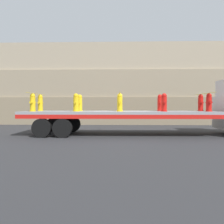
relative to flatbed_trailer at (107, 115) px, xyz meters
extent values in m
plane|color=#2D2D30|center=(0.70, 0.00, -1.03)|extent=(120.00, 120.00, 0.00)
cube|color=#84755B|center=(0.70, 7.47, 0.10)|extent=(60.00, 3.00, 2.27)
cube|color=gray|center=(0.70, 7.62, 2.37)|extent=(60.00, 3.00, 2.27)
cube|color=tan|center=(0.70, 7.77, 4.64)|extent=(60.00, 3.00, 2.27)
cube|color=gray|center=(0.70, 0.00, 0.16)|extent=(10.21, 2.51, 0.14)
cube|color=red|center=(0.70, -1.22, -0.01)|extent=(10.21, 0.08, 0.20)
cube|color=red|center=(0.70, 1.22, -0.01)|extent=(10.21, 0.08, 0.20)
cylinder|color=black|center=(-2.11, -1.16, -0.57)|extent=(0.93, 0.30, 0.93)
cylinder|color=black|center=(-2.11, 1.16, -0.57)|extent=(0.93, 0.30, 0.93)
cylinder|color=black|center=(-3.13, -1.16, -0.57)|extent=(0.93, 0.30, 0.93)
cylinder|color=black|center=(-3.13, 1.16, -0.57)|extent=(0.93, 0.30, 0.93)
cylinder|color=gold|center=(-3.81, -0.55, 0.25)|extent=(0.34, 0.34, 0.03)
cylinder|color=gold|center=(-3.81, -0.55, 0.60)|extent=(0.27, 0.27, 0.74)
sphere|color=gold|center=(-3.81, -0.55, 1.03)|extent=(0.26, 0.26, 0.26)
cylinder|color=gold|center=(-3.81, -0.77, 0.69)|extent=(0.12, 0.16, 0.12)
cylinder|color=gold|center=(-3.81, -0.34, 0.69)|extent=(0.12, 0.16, 0.12)
cylinder|color=gold|center=(-3.81, 0.55, 0.25)|extent=(0.34, 0.34, 0.03)
cylinder|color=gold|center=(-3.81, 0.55, 0.60)|extent=(0.27, 0.27, 0.74)
sphere|color=gold|center=(-3.81, 0.55, 1.03)|extent=(0.26, 0.26, 0.26)
cylinder|color=gold|center=(-3.81, 0.34, 0.69)|extent=(0.12, 0.16, 0.12)
cylinder|color=gold|center=(-3.81, 0.77, 0.69)|extent=(0.12, 0.16, 0.12)
cylinder|color=gold|center=(-1.56, -0.55, 0.25)|extent=(0.34, 0.34, 0.03)
cylinder|color=gold|center=(-1.56, -0.55, 0.60)|extent=(0.27, 0.27, 0.74)
sphere|color=gold|center=(-1.56, -0.55, 1.03)|extent=(0.26, 0.26, 0.26)
cylinder|color=gold|center=(-1.56, -0.77, 0.69)|extent=(0.12, 0.16, 0.12)
cylinder|color=gold|center=(-1.56, -0.34, 0.69)|extent=(0.12, 0.16, 0.12)
cylinder|color=gold|center=(-1.56, 0.55, 0.25)|extent=(0.34, 0.34, 0.03)
cylinder|color=gold|center=(-1.56, 0.55, 0.60)|extent=(0.27, 0.27, 0.74)
sphere|color=gold|center=(-1.56, 0.55, 1.03)|extent=(0.26, 0.26, 0.26)
cylinder|color=gold|center=(-1.56, 0.34, 0.69)|extent=(0.12, 0.16, 0.12)
cylinder|color=gold|center=(-1.56, 0.77, 0.69)|extent=(0.12, 0.16, 0.12)
cylinder|color=gold|center=(0.70, -0.55, 0.25)|extent=(0.34, 0.34, 0.03)
cylinder|color=gold|center=(0.70, -0.55, 0.60)|extent=(0.27, 0.27, 0.74)
sphere|color=gold|center=(0.70, -0.55, 1.03)|extent=(0.26, 0.26, 0.26)
cylinder|color=gold|center=(0.70, -0.77, 0.69)|extent=(0.12, 0.16, 0.12)
cylinder|color=gold|center=(0.70, -0.34, 0.69)|extent=(0.12, 0.16, 0.12)
cylinder|color=gold|center=(0.70, 0.55, 0.25)|extent=(0.34, 0.34, 0.03)
cylinder|color=gold|center=(0.70, 0.55, 0.60)|extent=(0.27, 0.27, 0.74)
sphere|color=gold|center=(0.70, 0.55, 1.03)|extent=(0.26, 0.26, 0.26)
cylinder|color=gold|center=(0.70, 0.34, 0.69)|extent=(0.12, 0.16, 0.12)
cylinder|color=gold|center=(0.70, 0.77, 0.69)|extent=(0.12, 0.16, 0.12)
cylinder|color=red|center=(2.95, -0.55, 0.25)|extent=(0.34, 0.34, 0.03)
cylinder|color=red|center=(2.95, -0.55, 0.60)|extent=(0.27, 0.27, 0.74)
sphere|color=red|center=(2.95, -0.55, 1.03)|extent=(0.26, 0.26, 0.26)
cylinder|color=red|center=(2.95, -0.77, 0.69)|extent=(0.12, 0.16, 0.12)
cylinder|color=red|center=(2.95, -0.34, 0.69)|extent=(0.12, 0.16, 0.12)
cylinder|color=red|center=(2.95, 0.55, 0.25)|extent=(0.34, 0.34, 0.03)
cylinder|color=red|center=(2.95, 0.55, 0.60)|extent=(0.27, 0.27, 0.74)
sphere|color=red|center=(2.95, 0.55, 1.03)|extent=(0.26, 0.26, 0.26)
cylinder|color=red|center=(2.95, 0.34, 0.69)|extent=(0.12, 0.16, 0.12)
cylinder|color=red|center=(2.95, 0.77, 0.69)|extent=(0.12, 0.16, 0.12)
cylinder|color=red|center=(5.20, -0.55, 0.25)|extent=(0.34, 0.34, 0.03)
cylinder|color=red|center=(5.20, -0.55, 0.60)|extent=(0.27, 0.27, 0.74)
sphere|color=red|center=(5.20, -0.55, 1.03)|extent=(0.26, 0.26, 0.26)
cylinder|color=red|center=(5.20, -0.77, 0.69)|extent=(0.12, 0.16, 0.12)
cylinder|color=red|center=(5.20, -0.34, 0.69)|extent=(0.12, 0.16, 0.12)
cylinder|color=red|center=(5.20, 0.55, 0.25)|extent=(0.34, 0.34, 0.03)
cylinder|color=red|center=(5.20, 0.55, 0.60)|extent=(0.27, 0.27, 0.74)
sphere|color=red|center=(5.20, 0.55, 1.03)|extent=(0.26, 0.26, 0.26)
cylinder|color=red|center=(5.20, 0.34, 0.69)|extent=(0.12, 0.16, 0.12)
cylinder|color=red|center=(5.20, 0.77, 0.69)|extent=(0.12, 0.16, 0.12)
cube|color=yellow|center=(-3.81, 0.00, 1.17)|extent=(0.05, 2.71, 0.01)
cube|color=yellow|center=(0.70, 0.00, 1.17)|extent=(0.05, 2.71, 0.01)
cube|color=yellow|center=(5.20, 0.00, 1.17)|extent=(0.05, 2.71, 0.01)
camera|label=1|loc=(0.61, -11.72, 0.52)|focal=35.00mm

